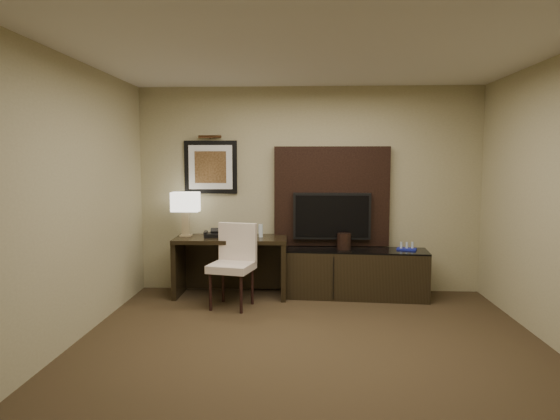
# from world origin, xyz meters

# --- Properties ---
(floor) EXTENTS (4.50, 5.00, 0.01)m
(floor) POSITION_xyz_m (0.00, 0.00, -0.01)
(floor) COLOR #332617
(floor) RESTS_ON ground
(ceiling) EXTENTS (4.50, 5.00, 0.01)m
(ceiling) POSITION_xyz_m (0.00, 0.00, 2.70)
(ceiling) COLOR silver
(ceiling) RESTS_ON wall_back
(wall_back) EXTENTS (4.50, 0.01, 2.70)m
(wall_back) POSITION_xyz_m (0.00, 2.50, 1.35)
(wall_back) COLOR tan
(wall_back) RESTS_ON floor
(wall_front) EXTENTS (4.50, 0.01, 2.70)m
(wall_front) POSITION_xyz_m (0.00, -2.50, 1.35)
(wall_front) COLOR tan
(wall_front) RESTS_ON floor
(wall_left) EXTENTS (0.01, 5.00, 2.70)m
(wall_left) POSITION_xyz_m (-2.25, 0.00, 1.35)
(wall_left) COLOR tan
(wall_left) RESTS_ON floor
(desk) EXTENTS (1.44, 0.64, 0.76)m
(desk) POSITION_xyz_m (-0.99, 2.15, 0.38)
(desk) COLOR black
(desk) RESTS_ON floor
(credenza) EXTENTS (1.82, 0.63, 0.61)m
(credenza) POSITION_xyz_m (0.60, 2.17, 0.31)
(credenza) COLOR black
(credenza) RESTS_ON floor
(tv_wall_panel) EXTENTS (1.50, 0.12, 1.30)m
(tv_wall_panel) POSITION_xyz_m (0.30, 2.44, 1.27)
(tv_wall_panel) COLOR black
(tv_wall_panel) RESTS_ON wall_back
(tv) EXTENTS (1.00, 0.08, 0.60)m
(tv) POSITION_xyz_m (0.30, 2.34, 1.02)
(tv) COLOR black
(tv) RESTS_ON tv_wall_panel
(artwork) EXTENTS (0.70, 0.04, 0.70)m
(artwork) POSITION_xyz_m (-1.30, 2.48, 1.65)
(artwork) COLOR black
(artwork) RESTS_ON wall_back
(picture_light) EXTENTS (0.04, 0.04, 0.30)m
(picture_light) POSITION_xyz_m (-1.30, 2.44, 2.05)
(picture_light) COLOR #422715
(picture_light) RESTS_ON wall_back
(desk_chair) EXTENTS (0.59, 0.64, 0.99)m
(desk_chair) POSITION_xyz_m (-0.91, 1.64, 0.50)
(desk_chair) COLOR beige
(desk_chair) RESTS_ON floor
(table_lamp) EXTENTS (0.35, 0.24, 0.52)m
(table_lamp) POSITION_xyz_m (-1.59, 2.23, 1.02)
(table_lamp) COLOR tan
(table_lamp) RESTS_ON desk
(desk_phone) EXTENTS (0.23, 0.21, 0.11)m
(desk_phone) POSITION_xyz_m (-1.23, 2.15, 0.81)
(desk_phone) COLOR black
(desk_phone) RESTS_ON desk
(blue_folder) EXTENTS (0.26, 0.33, 0.02)m
(blue_folder) POSITION_xyz_m (-0.90, 2.11, 0.77)
(blue_folder) COLOR #1A23AA
(blue_folder) RESTS_ON desk
(book) EXTENTS (0.16, 0.03, 0.21)m
(book) POSITION_xyz_m (-0.83, 2.10, 0.87)
(book) COLOR #AFA589
(book) RESTS_ON desk
(water_bottle) EXTENTS (0.06, 0.06, 0.17)m
(water_bottle) POSITION_xyz_m (-0.61, 2.18, 0.85)
(water_bottle) COLOR silver
(water_bottle) RESTS_ON desk
(ice_bucket) EXTENTS (0.19, 0.19, 0.20)m
(ice_bucket) POSITION_xyz_m (0.45, 2.18, 0.72)
(ice_bucket) COLOR black
(ice_bucket) RESTS_ON credenza
(minibar_tray) EXTENTS (0.27, 0.21, 0.08)m
(minibar_tray) POSITION_xyz_m (1.24, 2.18, 0.66)
(minibar_tray) COLOR #172099
(minibar_tray) RESTS_ON credenza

